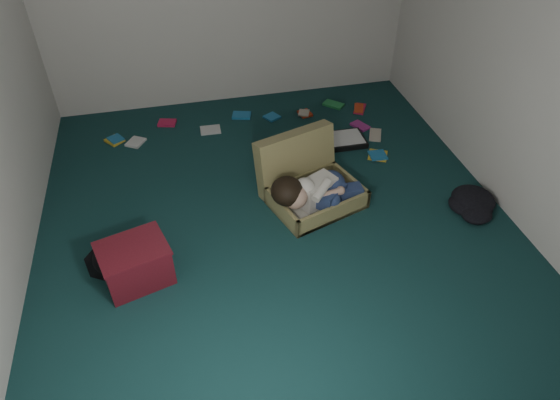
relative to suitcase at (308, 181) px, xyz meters
name	(u,v)px	position (x,y,z in m)	size (l,w,h in m)	color
floor	(276,220)	(-0.35, -0.26, -0.17)	(4.50, 4.50, 0.00)	#133636
wall_front	(411,361)	(-0.35, -2.51, 1.13)	(4.50, 4.50, 0.00)	silver
wall_right	(527,56)	(1.65, -0.26, 1.13)	(4.50, 4.50, 0.00)	silver
suitcase	(308,181)	(0.00, 0.00, 0.00)	(0.96, 0.95, 0.57)	#948951
person	(315,191)	(0.01, -0.20, 0.04)	(0.86, 0.43, 0.35)	silver
maroon_bin	(136,263)	(-1.52, -0.67, 0.00)	(0.58, 0.51, 0.34)	#5B121C
backpack	(111,263)	(-1.72, -0.56, -0.06)	(0.36, 0.29, 0.22)	black
clothing_pile	(472,207)	(1.35, -0.56, -0.10)	(0.41, 0.34, 0.13)	black
paper_tray	(343,140)	(0.61, 0.77, -0.14)	(0.45, 0.34, 0.06)	black
book_scatter	(272,125)	(-0.05, 1.25, -0.16)	(2.98, 1.35, 0.02)	gold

